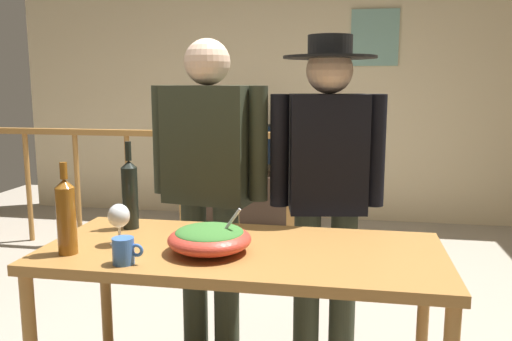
{
  "coord_description": "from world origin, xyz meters",
  "views": [
    {
      "loc": [
        0.56,
        -2.65,
        1.41
      ],
      "look_at": [
        0.16,
        -0.45,
        1.03
      ],
      "focal_mm": 36.94,
      "sensor_mm": 36.0,
      "label": 1
    }
  ],
  "objects_px": {
    "mug_blue": "(124,251)",
    "salad_bowl": "(210,238)",
    "person_standing_left": "(209,173)",
    "serving_table": "(242,267)",
    "tv_console": "(251,198)",
    "wine_glass": "(119,217)",
    "stair_railing": "(178,174)",
    "framed_picture": "(375,38)",
    "person_standing_right": "(327,177)",
    "wine_bottle_dark": "(130,193)",
    "wine_bottle_amber": "(66,215)",
    "flat_screen_tv": "(250,145)"
  },
  "relations": [
    {
      "from": "person_standing_left",
      "to": "wine_bottle_dark",
      "type": "bearing_deg",
      "value": 70.22
    },
    {
      "from": "wine_bottle_amber",
      "to": "person_standing_right",
      "type": "relative_size",
      "value": 0.21
    },
    {
      "from": "wine_bottle_amber",
      "to": "person_standing_right",
      "type": "xyz_separation_m",
      "value": [
        0.92,
        0.78,
        0.03
      ]
    },
    {
      "from": "wine_glass",
      "to": "flat_screen_tv",
      "type": "bearing_deg",
      "value": 91.63
    },
    {
      "from": "serving_table",
      "to": "wine_bottle_dark",
      "type": "xyz_separation_m",
      "value": [
        -0.53,
        0.18,
        0.24
      ]
    },
    {
      "from": "wine_glass",
      "to": "person_standing_right",
      "type": "xyz_separation_m",
      "value": [
        0.77,
        0.65,
        0.07
      ]
    },
    {
      "from": "tv_console",
      "to": "mug_blue",
      "type": "bearing_deg",
      "value": -86.66
    },
    {
      "from": "stair_railing",
      "to": "person_standing_right",
      "type": "distance_m",
      "value": 2.13
    },
    {
      "from": "mug_blue",
      "to": "tv_console",
      "type": "bearing_deg",
      "value": 93.34
    },
    {
      "from": "person_standing_left",
      "to": "stair_railing",
      "type": "bearing_deg",
      "value": -56.41
    },
    {
      "from": "person_standing_right",
      "to": "wine_bottle_amber",
      "type": "bearing_deg",
      "value": 30.63
    },
    {
      "from": "framed_picture",
      "to": "person_standing_left",
      "type": "distance_m",
      "value": 3.15
    },
    {
      "from": "stair_railing",
      "to": "wine_bottle_dark",
      "type": "bearing_deg",
      "value": -76.86
    },
    {
      "from": "wine_bottle_dark",
      "to": "framed_picture",
      "type": "bearing_deg",
      "value": 71.0
    },
    {
      "from": "flat_screen_tv",
      "to": "mug_blue",
      "type": "xyz_separation_m",
      "value": [
        0.2,
        -3.42,
        0.04
      ]
    },
    {
      "from": "tv_console",
      "to": "wine_glass",
      "type": "distance_m",
      "value": 3.31
    },
    {
      "from": "flat_screen_tv",
      "to": "mug_blue",
      "type": "height_order",
      "value": "flat_screen_tv"
    },
    {
      "from": "mug_blue",
      "to": "salad_bowl",
      "type": "bearing_deg",
      "value": 34.17
    },
    {
      "from": "framed_picture",
      "to": "person_standing_right",
      "type": "bearing_deg",
      "value": -96.18
    },
    {
      "from": "wine_glass",
      "to": "mug_blue",
      "type": "xyz_separation_m",
      "value": [
        0.11,
        -0.21,
        -0.06
      ]
    },
    {
      "from": "person_standing_left",
      "to": "serving_table",
      "type": "bearing_deg",
      "value": 125.96
    },
    {
      "from": "wine_bottle_amber",
      "to": "mug_blue",
      "type": "height_order",
      "value": "wine_bottle_amber"
    },
    {
      "from": "mug_blue",
      "to": "person_standing_left",
      "type": "bearing_deg",
      "value": 84.86
    },
    {
      "from": "stair_railing",
      "to": "wine_bottle_amber",
      "type": "relative_size",
      "value": 8.52
    },
    {
      "from": "stair_railing",
      "to": "person_standing_left",
      "type": "xyz_separation_m",
      "value": [
        0.72,
        -1.65,
        0.31
      ]
    },
    {
      "from": "wine_bottle_dark",
      "to": "mug_blue",
      "type": "xyz_separation_m",
      "value": [
        0.16,
        -0.43,
        -0.11
      ]
    },
    {
      "from": "wine_bottle_dark",
      "to": "person_standing_right",
      "type": "height_order",
      "value": "person_standing_right"
    },
    {
      "from": "wine_bottle_dark",
      "to": "mug_blue",
      "type": "bearing_deg",
      "value": -69.54
    },
    {
      "from": "stair_railing",
      "to": "wine_bottle_amber",
      "type": "distance_m",
      "value": 2.48
    },
    {
      "from": "framed_picture",
      "to": "mug_blue",
      "type": "bearing_deg",
      "value": -104.63
    },
    {
      "from": "wine_bottle_dark",
      "to": "salad_bowl",
      "type": "bearing_deg",
      "value": -31.28
    },
    {
      "from": "mug_blue",
      "to": "framed_picture",
      "type": "bearing_deg",
      "value": 75.37
    },
    {
      "from": "framed_picture",
      "to": "wine_bottle_dark",
      "type": "xyz_separation_m",
      "value": [
        -1.14,
        -3.31,
        -0.9
      ]
    },
    {
      "from": "stair_railing",
      "to": "tv_console",
      "type": "height_order",
      "value": "stair_railing"
    },
    {
      "from": "serving_table",
      "to": "mug_blue",
      "type": "height_order",
      "value": "mug_blue"
    },
    {
      "from": "flat_screen_tv",
      "to": "serving_table",
      "type": "xyz_separation_m",
      "value": [
        0.57,
        -3.17,
        -0.09
      ]
    },
    {
      "from": "flat_screen_tv",
      "to": "serving_table",
      "type": "relative_size",
      "value": 0.44
    },
    {
      "from": "wine_bottle_amber",
      "to": "mug_blue",
      "type": "distance_m",
      "value": 0.28
    },
    {
      "from": "tv_console",
      "to": "wine_bottle_amber",
      "type": "height_order",
      "value": "wine_bottle_amber"
    },
    {
      "from": "salad_bowl",
      "to": "tv_console",
      "type": "bearing_deg",
      "value": 98.04
    },
    {
      "from": "tv_console",
      "to": "wine_bottle_amber",
      "type": "bearing_deg",
      "value": -90.85
    },
    {
      "from": "flat_screen_tv",
      "to": "wine_bottle_dark",
      "type": "bearing_deg",
      "value": -89.25
    },
    {
      "from": "tv_console",
      "to": "wine_glass",
      "type": "xyz_separation_m",
      "value": [
        0.09,
        -3.25,
        0.64
      ]
    },
    {
      "from": "mug_blue",
      "to": "wine_bottle_amber",
      "type": "bearing_deg",
      "value": 164.81
    },
    {
      "from": "framed_picture",
      "to": "serving_table",
      "type": "relative_size",
      "value": 0.35
    },
    {
      "from": "framed_picture",
      "to": "salad_bowl",
      "type": "relative_size",
      "value": 1.73
    },
    {
      "from": "salad_bowl",
      "to": "mug_blue",
      "type": "relative_size",
      "value": 2.79
    },
    {
      "from": "stair_railing",
      "to": "tv_console",
      "type": "relative_size",
      "value": 3.25
    },
    {
      "from": "flat_screen_tv",
      "to": "person_standing_right",
      "type": "distance_m",
      "value": 2.71
    },
    {
      "from": "mug_blue",
      "to": "person_standing_right",
      "type": "relative_size",
      "value": 0.07
    }
  ]
}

